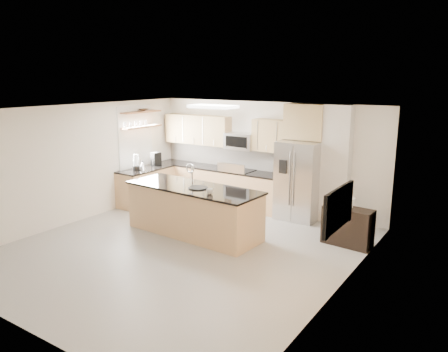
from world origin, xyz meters
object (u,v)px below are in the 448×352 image
Objects in this scene: island at (194,210)px; platter at (198,188)px; range at (237,188)px; credenza at (348,227)px; bowl at (144,109)px; refrigerator at (299,181)px; cup at (210,191)px; microwave at (240,141)px; television at (331,207)px; flower_vase at (350,190)px; coffee_maker at (156,159)px; kettle at (142,166)px; blender at (136,164)px.

island reaches higher than platter.
range reaches higher than credenza.
range is at bearing 100.67° from island.
refrigerator is at bearing 11.83° from bowl.
island reaches higher than cup.
refrigerator is at bearing -5.86° from microwave.
island is at bearing -123.09° from refrigerator.
television is at bearing -74.43° from credenza.
island reaches higher than range.
island is 4.29× the size of flower_vase.
range is 2.17m from island.
coffee_maker reaches higher than range.
cup is at bearing -21.90° from island.
range is 8.84× the size of cup.
platter is 2.93m from flower_vase.
coffee_maker is at bearing -178.96° from credenza.
flower_vase is at bearing 32.97° from cup.
refrigerator reaches higher than kettle.
refrigerator is 2.59× the size of flower_vase.
microwave is at bearing 109.20° from cup.
range is 0.64× the size of refrigerator.
island is 3.11m from flower_vase.
range is at bearing 31.09° from kettle.
island is 8.56× the size of coffee_maker.
refrigerator is at bearing 59.95° from island.
range is 2.88× the size of platter.
cup is 2.73m from television.
island is 7.45× the size of platter.
kettle reaches higher than credenza.
flower_vase is (5.14, 0.23, 0.07)m from kettle.
television is at bearing -17.24° from blender.
platter is 0.98× the size of blender.
island is at bearing -21.90° from kettle.
cup is 2.65m from flower_vase.
kettle is (-2.47, 0.98, 0.01)m from platter.
blender is at bearing 162.02° from platter.
kettle is at bearing -162.32° from refrigerator.
flower_vase is at bearing -1.32° from bowl.
microwave is 0.26× the size of island.
microwave is 1.89× the size of blender.
cup is at bearing -26.88° from platter.
island is (0.29, -2.28, -1.13)m from microwave.
refrigerator reaches higher than island.
bowl is 5.52m from flower_vase.
cup is 0.33× the size of platter.
television reaches higher than island.
refrigerator is 1.74m from flower_vase.
cup is 0.56× the size of kettle.
cup is 0.40× the size of bowl.
range is 4.95× the size of kettle.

